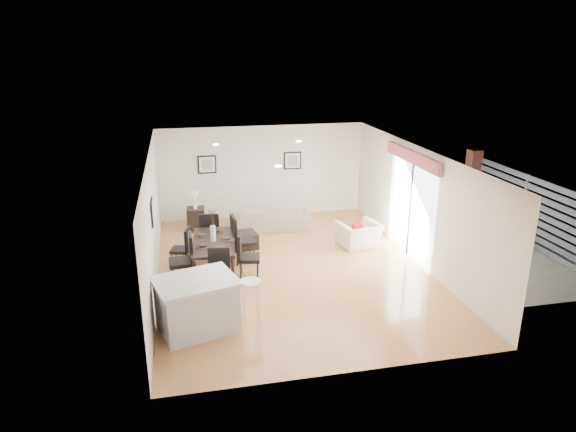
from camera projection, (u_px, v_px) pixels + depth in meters
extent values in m
plane|color=#B7824B|center=(292.00, 269.00, 11.77)|extent=(8.00, 8.00, 0.00)
cube|color=silver|center=(262.00, 172.00, 15.04)|extent=(6.00, 0.04, 2.70)
cube|color=silver|center=(351.00, 296.00, 7.63)|extent=(6.00, 0.04, 2.70)
cube|color=silver|center=(153.00, 223.00, 10.74)|extent=(0.04, 8.00, 2.70)
cube|color=silver|center=(418.00, 205.00, 11.94)|extent=(0.04, 8.00, 2.70)
cube|color=white|center=(292.00, 153.00, 10.91)|extent=(6.00, 8.00, 0.02)
imported|color=gray|center=(270.00, 218.00, 14.25)|extent=(2.25, 1.01, 0.64)
imported|color=silver|center=(359.00, 235.00, 13.00)|extent=(1.12, 1.03, 0.63)
imported|color=#2D4E21|center=(503.00, 238.00, 12.81)|extent=(0.62, 0.55, 0.61)
imported|color=#2D4E21|center=(482.00, 213.00, 14.46)|extent=(0.44, 0.44, 0.74)
cube|color=black|center=(213.00, 242.00, 11.39)|extent=(1.06, 1.89, 0.06)
cylinder|color=black|center=(195.00, 275.00, 10.67)|extent=(0.07, 0.07, 0.70)
cylinder|color=black|center=(198.00, 245.00, 12.26)|extent=(0.07, 0.07, 0.70)
cylinder|color=black|center=(233.00, 273.00, 10.76)|extent=(0.07, 0.07, 0.70)
cylinder|color=black|center=(231.00, 243.00, 12.36)|extent=(0.07, 0.07, 0.70)
cube|color=black|center=(181.00, 262.00, 10.90)|extent=(0.52, 0.52, 0.09)
cube|color=black|center=(191.00, 247.00, 10.85)|extent=(0.08, 0.51, 0.60)
cylinder|color=black|center=(172.00, 271.00, 11.12)|extent=(0.04, 0.04, 0.46)
cylinder|color=black|center=(191.00, 269.00, 11.21)|extent=(0.04, 0.04, 0.46)
cylinder|color=black|center=(173.00, 279.00, 10.76)|extent=(0.04, 0.04, 0.46)
cylinder|color=black|center=(192.00, 277.00, 10.85)|extent=(0.04, 0.04, 0.46)
cube|color=black|center=(181.00, 250.00, 11.77)|extent=(0.52, 0.52, 0.07)
cube|color=black|center=(188.00, 239.00, 11.67)|extent=(0.17, 0.42, 0.50)
cylinder|color=black|center=(176.00, 256.00, 12.01)|extent=(0.03, 0.03, 0.39)
cylinder|color=black|center=(190.00, 256.00, 11.99)|extent=(0.03, 0.03, 0.39)
cylinder|color=black|center=(172.00, 262.00, 11.69)|extent=(0.03, 0.03, 0.39)
cylinder|color=black|center=(187.00, 262.00, 11.68)|extent=(0.03, 0.03, 0.39)
cube|color=black|center=(249.00, 258.00, 11.20)|extent=(0.54, 0.54, 0.08)
cube|color=black|center=(239.00, 246.00, 11.10)|extent=(0.14, 0.47, 0.56)
cylinder|color=black|center=(258.00, 272.00, 11.12)|extent=(0.04, 0.04, 0.43)
cylinder|color=black|center=(241.00, 272.00, 11.10)|extent=(0.04, 0.04, 0.43)
cylinder|color=black|center=(258.00, 265.00, 11.46)|extent=(0.04, 0.04, 0.43)
cylinder|color=black|center=(241.00, 265.00, 11.45)|extent=(0.04, 0.04, 0.43)
cube|color=black|center=(244.00, 241.00, 12.03)|extent=(0.55, 0.55, 0.09)
cube|color=black|center=(234.00, 229.00, 11.87)|extent=(0.11, 0.51, 0.61)
cylinder|color=black|center=(254.00, 254.00, 11.99)|extent=(0.04, 0.04, 0.47)
cylinder|color=black|center=(237.00, 256.00, 11.88)|extent=(0.04, 0.04, 0.47)
cylinder|color=black|center=(250.00, 248.00, 12.36)|extent=(0.04, 0.04, 0.47)
cylinder|color=black|center=(234.00, 250.00, 12.24)|extent=(0.04, 0.04, 0.47)
cube|color=black|center=(219.00, 276.00, 10.36)|extent=(0.53, 0.53, 0.08)
cube|color=black|center=(219.00, 260.00, 10.45)|extent=(0.45, 0.15, 0.54)
cylinder|color=black|center=(209.00, 291.00, 10.27)|extent=(0.04, 0.04, 0.41)
cylinder|color=black|center=(212.00, 284.00, 10.60)|extent=(0.04, 0.04, 0.41)
cylinder|color=black|center=(227.00, 291.00, 10.27)|extent=(0.04, 0.04, 0.41)
cylinder|color=black|center=(229.00, 283.00, 10.60)|extent=(0.04, 0.04, 0.41)
cube|color=black|center=(210.00, 234.00, 12.60)|extent=(0.52, 0.52, 0.08)
cube|color=black|center=(209.00, 225.00, 12.31)|extent=(0.48, 0.12, 0.57)
cylinder|color=black|center=(218.00, 241.00, 12.87)|extent=(0.04, 0.04, 0.43)
cylinder|color=black|center=(218.00, 246.00, 12.52)|extent=(0.04, 0.04, 0.43)
cylinder|color=black|center=(204.00, 241.00, 12.84)|extent=(0.04, 0.04, 0.43)
cylinder|color=black|center=(203.00, 247.00, 12.49)|extent=(0.04, 0.04, 0.43)
cylinder|color=white|center=(213.00, 233.00, 11.33)|extent=(0.12, 0.12, 0.35)
cylinder|color=#301F15|center=(227.00, 240.00, 11.44)|extent=(0.34, 0.34, 0.01)
cylinder|color=black|center=(227.00, 238.00, 11.43)|extent=(0.18, 0.18, 0.05)
cylinder|color=#301F15|center=(216.00, 232.00, 11.89)|extent=(0.34, 0.34, 0.01)
cylinder|color=black|center=(216.00, 231.00, 11.88)|extent=(0.18, 0.18, 0.05)
cylinder|color=#301F15|center=(202.00, 236.00, 11.63)|extent=(0.34, 0.34, 0.01)
cylinder|color=black|center=(201.00, 235.00, 11.62)|extent=(0.18, 0.18, 0.05)
cylinder|color=#301F15|center=(203.00, 247.00, 11.03)|extent=(0.34, 0.34, 0.01)
cylinder|color=black|center=(203.00, 245.00, 11.02)|extent=(0.18, 0.18, 0.05)
cylinder|color=#301F15|center=(220.00, 249.00, 10.92)|extent=(0.34, 0.34, 0.01)
cylinder|color=black|center=(220.00, 248.00, 10.91)|extent=(0.18, 0.18, 0.05)
cube|color=black|center=(237.00, 241.00, 12.90)|extent=(1.07, 0.74, 0.40)
cube|color=black|center=(196.00, 219.00, 14.16)|extent=(0.51, 0.51, 0.64)
cylinder|color=white|center=(195.00, 205.00, 14.02)|extent=(0.11, 0.11, 0.21)
cone|color=beige|center=(195.00, 196.00, 13.95)|extent=(0.25, 0.25, 0.27)
cube|color=maroon|center=(357.00, 229.00, 12.84)|extent=(0.31, 0.19, 0.30)
cube|color=#BDBDBF|center=(197.00, 306.00, 9.16)|extent=(1.51, 1.28, 0.92)
cube|color=silver|center=(195.00, 281.00, 9.00)|extent=(1.64, 1.42, 0.06)
cylinder|color=white|center=(250.00, 282.00, 9.23)|extent=(0.39, 0.39, 0.06)
cylinder|color=silver|center=(257.00, 299.00, 9.51)|extent=(0.03, 0.03, 0.83)
cylinder|color=silver|center=(243.00, 300.00, 9.46)|extent=(0.03, 0.03, 0.83)
cylinder|color=silver|center=(245.00, 307.00, 9.22)|extent=(0.03, 0.03, 0.83)
cylinder|color=silver|center=(259.00, 306.00, 9.27)|extent=(0.03, 0.03, 0.83)
cube|color=black|center=(207.00, 165.00, 14.60)|extent=(0.52, 0.03, 0.52)
cube|color=white|center=(207.00, 165.00, 14.60)|extent=(0.44, 0.04, 0.44)
cube|color=#5E5E59|center=(207.00, 165.00, 14.60)|extent=(0.30, 0.04, 0.30)
cube|color=black|center=(293.00, 161.00, 15.10)|extent=(0.52, 0.03, 0.52)
cube|color=white|center=(293.00, 161.00, 15.10)|extent=(0.44, 0.04, 0.44)
cube|color=#5E5E59|center=(293.00, 161.00, 15.10)|extent=(0.30, 0.04, 0.30)
cube|color=black|center=(152.00, 212.00, 10.46)|extent=(0.03, 0.52, 0.52)
cube|color=white|center=(152.00, 212.00, 10.46)|extent=(0.04, 0.44, 0.44)
cube|color=#5E5E59|center=(152.00, 212.00, 10.46)|extent=(0.04, 0.30, 0.30)
cube|color=white|center=(411.00, 210.00, 12.28)|extent=(0.02, 2.40, 2.25)
cube|color=black|center=(410.00, 210.00, 12.28)|extent=(0.03, 0.05, 2.25)
cube|color=black|center=(414.00, 164.00, 11.91)|extent=(0.03, 2.50, 0.05)
cube|color=maroon|center=(413.00, 157.00, 11.85)|extent=(0.10, 2.70, 0.28)
plane|color=gray|center=(481.00, 247.00, 13.04)|extent=(6.00, 6.00, 0.00)
cube|color=#29292B|center=(528.00, 211.00, 13.00)|extent=(0.08, 5.50, 1.80)
cube|color=brown|center=(472.00, 183.00, 15.16)|extent=(0.35, 0.35, 2.00)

